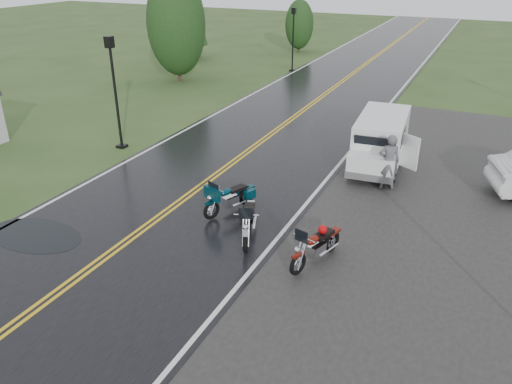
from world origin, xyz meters
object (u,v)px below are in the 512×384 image
at_px(lamp_post_near_left, 116,94).
at_px(lamp_post_far_left, 293,40).
at_px(motorcycle_teal, 211,203).
at_px(motorcycle_silver, 246,233).
at_px(person_at_van, 389,163).
at_px(motorcycle_red, 298,256).
at_px(van_white, 353,152).

relative_size(lamp_post_near_left, lamp_post_far_left, 1.08).
xyz_separation_m(motorcycle_teal, motorcycle_silver, (1.74, -1.20, 0.04)).
height_order(person_at_van, lamp_post_near_left, lamp_post_near_left).
height_order(motorcycle_silver, lamp_post_far_left, lamp_post_far_left).
relative_size(motorcycle_red, van_white, 0.43).
bearing_deg(van_white, lamp_post_near_left, -177.95).
bearing_deg(van_white, lamp_post_far_left, 113.69).
height_order(motorcycle_silver, lamp_post_near_left, lamp_post_near_left).
height_order(motorcycle_teal, van_white, van_white).
height_order(van_white, person_at_van, person_at_van).
relative_size(motorcycle_silver, lamp_post_near_left, 0.47).
xyz_separation_m(van_white, lamp_post_far_left, (-8.57, 16.00, 1.17)).
height_order(lamp_post_near_left, lamp_post_far_left, lamp_post_near_left).
xyz_separation_m(motorcycle_silver, van_white, (1.21, 6.27, 0.31)).
distance_m(motorcycle_teal, van_white, 5.88).
bearing_deg(motorcycle_red, motorcycle_teal, 171.29).
xyz_separation_m(motorcycle_red, van_white, (-0.45, 6.69, 0.33)).
xyz_separation_m(motorcycle_red, motorcycle_teal, (-3.40, 1.61, -0.01)).
bearing_deg(motorcycle_teal, van_white, 80.58).
xyz_separation_m(motorcycle_teal, person_at_van, (4.32, 4.56, 0.38)).
bearing_deg(motorcycle_teal, lamp_post_far_left, 125.69).
bearing_deg(motorcycle_silver, lamp_post_far_left, 87.30).
height_order(motorcycle_silver, van_white, van_white).
height_order(motorcycle_red, person_at_van, person_at_van).
relative_size(motorcycle_silver, van_white, 0.45).
distance_m(motorcycle_red, person_at_van, 6.25).
relative_size(van_white, lamp_post_near_left, 1.05).
xyz_separation_m(motorcycle_teal, van_white, (2.95, 5.08, 0.35)).
xyz_separation_m(motorcycle_red, person_at_van, (0.92, 6.18, 0.36)).
distance_m(motorcycle_teal, motorcycle_silver, 2.12).
bearing_deg(lamp_post_far_left, motorcycle_teal, -75.06).
bearing_deg(lamp_post_near_left, motorcycle_red, -29.18).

